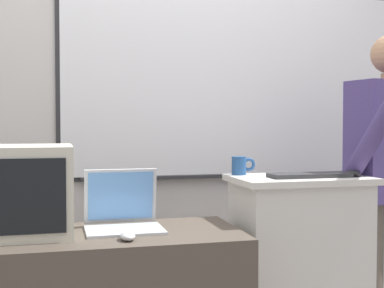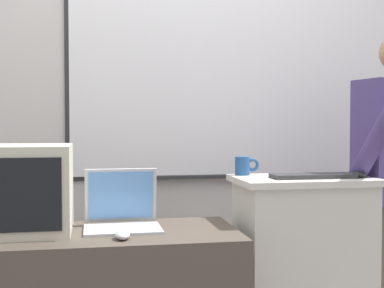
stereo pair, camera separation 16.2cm
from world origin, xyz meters
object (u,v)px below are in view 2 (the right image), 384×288
(lectern_podium, at_px, (302,276))
(computer_mouse_by_laptop, at_px, (122,235))
(wireless_keyboard, at_px, (313,176))
(crt_monitor, at_px, (32,189))
(computer_mouse_by_keyboard, at_px, (358,174))
(coffee_mug, at_px, (244,166))
(laptop, at_px, (122,210))

(lectern_podium, bearing_deg, computer_mouse_by_laptop, -161.18)
(lectern_podium, distance_m, computer_mouse_by_laptop, 0.97)
(wireless_keyboard, relative_size, crt_monitor, 0.96)
(wireless_keyboard, bearing_deg, computer_mouse_by_keyboard, -5.00)
(computer_mouse_by_laptop, distance_m, coffee_mug, 0.80)
(laptop, height_order, coffee_mug, coffee_mug)
(laptop, height_order, wireless_keyboard, laptop)
(computer_mouse_by_laptop, bearing_deg, computer_mouse_by_keyboard, 11.42)
(laptop, xyz_separation_m, coffee_mug, (0.61, 0.20, 0.17))
(lectern_podium, xyz_separation_m, coffee_mug, (-0.25, 0.15, 0.53))
(wireless_keyboard, bearing_deg, crt_monitor, -178.51)
(lectern_podium, relative_size, computer_mouse_by_laptop, 9.63)
(wireless_keyboard, xyz_separation_m, computer_mouse_by_keyboard, (0.22, -0.02, 0.01))
(wireless_keyboard, distance_m, computer_mouse_by_keyboard, 0.22)
(lectern_podium, distance_m, wireless_keyboard, 0.49)
(computer_mouse_by_keyboard, height_order, coffee_mug, coffee_mug)
(crt_monitor, bearing_deg, computer_mouse_by_laptop, -30.25)
(computer_mouse_by_laptop, relative_size, computer_mouse_by_keyboard, 1.00)
(lectern_podium, height_order, wireless_keyboard, wireless_keyboard)
(wireless_keyboard, distance_m, coffee_mug, 0.35)
(wireless_keyboard, relative_size, coffee_mug, 3.20)
(computer_mouse_by_keyboard, bearing_deg, coffee_mug, 156.40)
(computer_mouse_by_keyboard, xyz_separation_m, coffee_mug, (-0.50, 0.22, 0.03))
(lectern_podium, relative_size, wireless_keyboard, 2.46)
(computer_mouse_by_laptop, bearing_deg, crt_monitor, 149.75)
(laptop, distance_m, computer_mouse_by_keyboard, 1.12)
(wireless_keyboard, height_order, computer_mouse_by_keyboard, computer_mouse_by_keyboard)
(laptop, bearing_deg, computer_mouse_by_keyboard, -1.15)
(laptop, relative_size, computer_mouse_by_keyboard, 3.27)
(wireless_keyboard, height_order, coffee_mug, coffee_mug)
(computer_mouse_by_keyboard, bearing_deg, wireless_keyboard, 175.00)
(laptop, bearing_deg, lectern_podium, 3.31)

